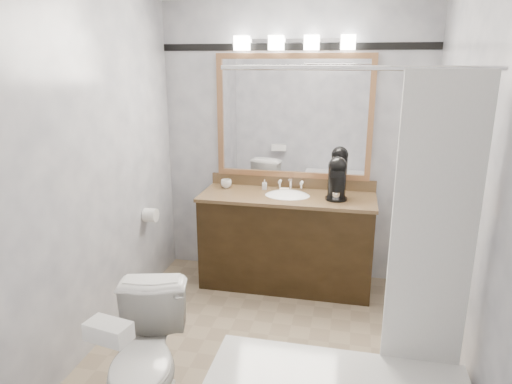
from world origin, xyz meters
TOP-DOWN VIEW (x-y plane):
  - room at (0.00, 0.00)m, footprint 2.42×2.62m
  - vanity at (0.00, 1.02)m, footprint 1.53×0.58m
  - mirror at (0.00, 1.28)m, footprint 1.40×0.04m
  - vanity_light_bar at (0.00, 1.23)m, footprint 1.02×0.14m
  - accent_stripe at (0.00, 1.29)m, footprint 2.40×0.01m
  - tp_roll at (-1.14, 0.66)m, footprint 0.11×0.12m
  - toilet at (-0.52, -0.78)m, footprint 0.57×0.80m
  - tissue_box at (-0.52, -1.12)m, footprint 0.23×0.15m
  - coffee_maker at (0.42, 1.02)m, footprint 0.19×0.23m
  - cup_left at (-0.59, 1.14)m, footprint 0.11×0.11m
  - soap_bottle_a at (-0.23, 1.16)m, footprint 0.04×0.05m
  - soap_bar at (-0.05, 1.13)m, footprint 0.09×0.06m

SIDE VIEW (x-z plane):
  - toilet at x=-0.52m, z-range 0.00..0.73m
  - vanity at x=0.00m, z-range -0.04..0.93m
  - tp_roll at x=-1.14m, z-range 0.64..0.76m
  - tissue_box at x=-0.52m, z-range 0.73..0.82m
  - soap_bar at x=-0.05m, z-range 0.85..0.88m
  - cup_left at x=-0.59m, z-range 0.85..0.93m
  - soap_bottle_a at x=-0.23m, z-range 0.85..0.94m
  - coffee_maker at x=0.42m, z-range 0.86..1.21m
  - room at x=0.00m, z-range -0.01..2.51m
  - mirror at x=0.00m, z-range 0.95..2.05m
  - accent_stripe at x=0.00m, z-range 2.07..2.13m
  - vanity_light_bar at x=0.00m, z-range 2.07..2.19m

